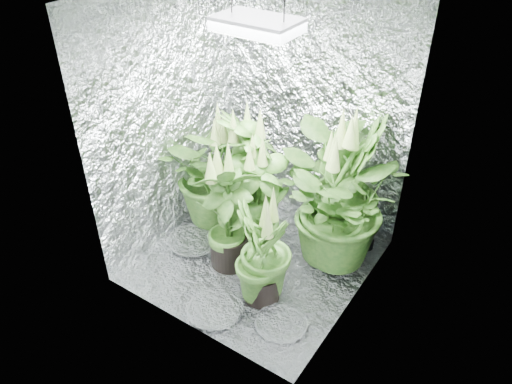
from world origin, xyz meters
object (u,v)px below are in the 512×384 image
object	(u,v)px
plant_a	(218,171)
plant_c	(348,184)
plant_g	(262,254)
plant_e	(335,206)
plant_b	(259,202)
grow_lamp	(257,25)
plant_f	(228,216)
plant_d	(247,178)
circulation_fan	(364,233)

from	to	relation	value
plant_a	plant_c	bearing A→B (deg)	19.61
plant_g	plant_c	bearing A→B (deg)	78.10
plant_c	plant_e	size ratio (longest dim) A/B	1.07
plant_b	grow_lamp	bearing A→B (deg)	-62.87
plant_f	plant_b	bearing A→B (deg)	68.14
plant_g	plant_d	bearing A→B (deg)	132.47
plant_f	plant_g	distance (m)	0.45
plant_g	circulation_fan	size ratio (longest dim) A/B	2.84
plant_b	plant_g	distance (m)	0.53
plant_a	plant_c	size ratio (longest dim) A/B	0.88
plant_b	circulation_fan	xyz separation A→B (m)	(0.68, 0.50, -0.34)
plant_c	plant_b	bearing A→B (deg)	-135.93
plant_e	grow_lamp	bearing A→B (deg)	-147.11
grow_lamp	plant_f	distance (m)	1.39
plant_d	plant_e	bearing A→B (deg)	5.07
plant_a	plant_b	bearing A→B (deg)	-14.92
plant_c	plant_e	bearing A→B (deg)	-82.49
plant_c	plant_e	xyz separation A→B (m)	(0.04, -0.29, -0.01)
plant_d	plant_g	xyz separation A→B (m)	(0.51, -0.55, -0.13)
plant_a	plant_b	distance (m)	0.51
grow_lamp	plant_a	world-z (taller)	grow_lamp
grow_lamp	plant_d	distance (m)	1.34
plant_b	plant_e	world-z (taller)	plant_e
plant_b	plant_a	bearing A→B (deg)	165.08
plant_b	circulation_fan	bearing A→B (deg)	36.12
grow_lamp	plant_g	size ratio (longest dim) A/B	0.56
plant_g	plant_e	bearing A→B (deg)	69.74
plant_b	plant_c	size ratio (longest dim) A/B	0.86
plant_a	plant_e	world-z (taller)	plant_e
plant_a	plant_g	size ratio (longest dim) A/B	1.18
grow_lamp	plant_e	size ratio (longest dim) A/B	0.45
plant_c	plant_d	size ratio (longest dim) A/B	1.04
grow_lamp	circulation_fan	bearing A→B (deg)	44.37
plant_f	circulation_fan	xyz separation A→B (m)	(0.78, 0.75, -0.32)
plant_b	plant_f	distance (m)	0.27
plant_c	circulation_fan	size ratio (longest dim) A/B	3.78
grow_lamp	plant_b	bearing A→B (deg)	117.13
circulation_fan	grow_lamp	bearing A→B (deg)	-156.68
plant_c	circulation_fan	distance (m)	0.45
plant_d	circulation_fan	distance (m)	1.04
plant_f	plant_e	bearing A→B (deg)	35.11
grow_lamp	plant_c	xyz separation A→B (m)	(0.44, 0.60, -1.28)
plant_a	circulation_fan	world-z (taller)	plant_a
plant_d	plant_f	bearing A→B (deg)	-75.74
plant_b	plant_e	size ratio (longest dim) A/B	0.92
grow_lamp	plant_a	size ratio (longest dim) A/B	0.47
grow_lamp	plant_d	size ratio (longest dim) A/B	0.44
grow_lamp	plant_c	size ratio (longest dim) A/B	0.42
plant_e	circulation_fan	world-z (taller)	plant_e
circulation_fan	plant_a	bearing A→B (deg)	176.35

